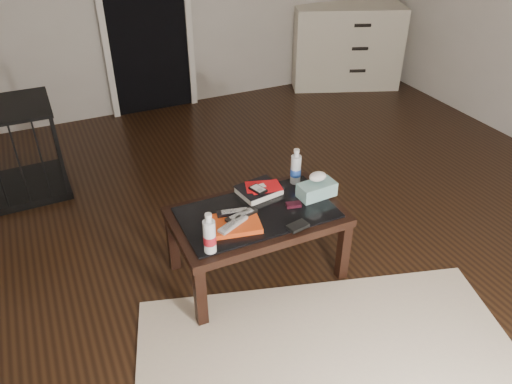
# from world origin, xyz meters

# --- Properties ---
(ground) EXTENTS (5.00, 5.00, 0.00)m
(ground) POSITION_xyz_m (0.00, 0.00, 0.00)
(ground) COLOR black
(ground) RESTS_ON ground
(doorway) EXTENTS (0.90, 0.08, 2.07)m
(doorway) POSITION_xyz_m (-0.40, 2.47, 1.02)
(doorway) COLOR black
(doorway) RESTS_ON ground
(coffee_table) EXTENTS (1.00, 0.60, 0.46)m
(coffee_table) POSITION_xyz_m (-0.50, -0.32, 0.40)
(coffee_table) COLOR black
(coffee_table) RESTS_ON ground
(dresser) EXTENTS (1.30, 0.90, 0.90)m
(dresser) POSITION_xyz_m (1.80, 2.23, 0.45)
(dresser) COLOR beige
(dresser) RESTS_ON ground
(pet_crate) EXTENTS (0.91, 0.62, 0.71)m
(pet_crate) POSITION_xyz_m (-1.90, 1.32, 0.23)
(pet_crate) COLOR black
(pet_crate) RESTS_ON ground
(magazines) EXTENTS (0.32, 0.26, 0.03)m
(magazines) POSITION_xyz_m (-0.67, -0.39, 0.48)
(magazines) COLOR #DD4514
(magazines) RESTS_ON coffee_table
(remote_silver) EXTENTS (0.20, 0.13, 0.02)m
(remote_silver) POSITION_xyz_m (-0.70, -0.42, 0.50)
(remote_silver) COLOR #9FA0A4
(remote_silver) RESTS_ON magazines
(remote_black_front) EXTENTS (0.21, 0.10, 0.02)m
(remote_black_front) POSITION_xyz_m (-0.62, -0.36, 0.50)
(remote_black_front) COLOR black
(remote_black_front) RESTS_ON magazines
(remote_black_back) EXTENTS (0.21, 0.09, 0.02)m
(remote_black_back) POSITION_xyz_m (-0.65, -0.31, 0.50)
(remote_black_back) COLOR black
(remote_black_back) RESTS_ON magazines
(textbook) EXTENTS (0.28, 0.24, 0.05)m
(textbook) POSITION_xyz_m (-0.41, -0.14, 0.48)
(textbook) COLOR black
(textbook) RESTS_ON coffee_table
(dvd_mailers) EXTENTS (0.22, 0.18, 0.01)m
(dvd_mailers) POSITION_xyz_m (-0.39, -0.14, 0.51)
(dvd_mailers) COLOR red
(dvd_mailers) RESTS_ON textbook
(ipod) EXTENTS (0.09, 0.12, 0.02)m
(ipod) POSITION_xyz_m (-0.43, -0.18, 0.52)
(ipod) COLOR black
(ipod) RESTS_ON dvd_mailers
(flip_phone) EXTENTS (0.10, 0.07, 0.02)m
(flip_phone) POSITION_xyz_m (-0.28, -0.35, 0.47)
(flip_phone) COLOR black
(flip_phone) RESTS_ON coffee_table
(wallet) EXTENTS (0.13, 0.09, 0.02)m
(wallet) POSITION_xyz_m (-0.36, -0.55, 0.47)
(wallet) COLOR black
(wallet) RESTS_ON coffee_table
(water_bottle_left) EXTENTS (0.08, 0.08, 0.24)m
(water_bottle_left) POSITION_xyz_m (-0.87, -0.53, 0.58)
(water_bottle_left) COLOR white
(water_bottle_left) RESTS_ON coffee_table
(water_bottle_right) EXTENTS (0.07, 0.07, 0.24)m
(water_bottle_right) POSITION_xyz_m (-0.14, -0.12, 0.58)
(water_bottle_right) COLOR white
(water_bottle_right) RESTS_ON coffee_table
(tissue_box) EXTENTS (0.24, 0.13, 0.09)m
(tissue_box) POSITION_xyz_m (-0.10, -0.31, 0.51)
(tissue_box) COLOR teal
(tissue_box) RESTS_ON coffee_table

